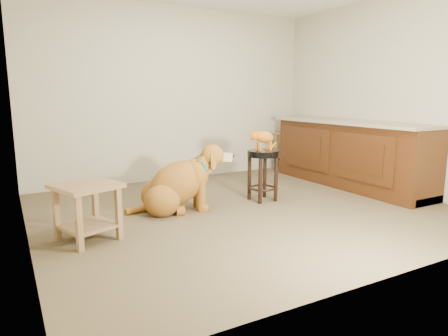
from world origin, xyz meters
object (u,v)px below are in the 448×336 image
wood_stool (289,151)px  side_table (87,203)px  padded_stool (263,165)px  golden_retriever (178,185)px  tabby_kitten (262,138)px

wood_stool → side_table: (-3.61, -1.74, -0.01)m
padded_stool → golden_retriever: size_ratio=0.51×
golden_retriever → tabby_kitten: 1.19m
padded_stool → side_table: padded_stool is taller
side_table → golden_retriever: bearing=23.9°
side_table → golden_retriever: golden_retriever is taller
padded_stool → tabby_kitten: bearing=175.4°
padded_stool → wood_stool: bearing=42.8°
wood_stool → side_table: bearing=-154.3°
padded_stool → tabby_kitten: 0.34m
side_table → golden_retriever: size_ratio=0.52×
side_table → tabby_kitten: bearing=10.3°
padded_stool → golden_retriever: bearing=175.7°
golden_retriever → tabby_kitten: tabby_kitten is taller
side_table → padded_stool: bearing=10.3°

